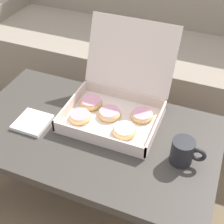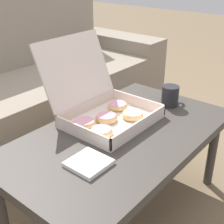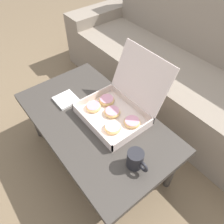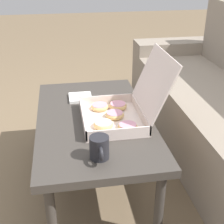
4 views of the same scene
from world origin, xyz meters
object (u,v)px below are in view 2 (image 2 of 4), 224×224
coffee_table (121,142)px  pastry_box (102,107)px  coffee_mug (170,96)px  couch (1,102)px

coffee_table → pastry_box: 0.18m
coffee_table → coffee_mug: coffee_mug is taller
pastry_box → coffee_table: bearing=-107.9°
couch → pastry_box: size_ratio=5.64×
coffee_table → pastry_box: bearing=72.1°
coffee_table → couch: bearing=90.0°
couch → coffee_table: couch is taller
coffee_table → pastry_box: pastry_box is taller
pastry_box → coffee_mug: pastry_box is taller
couch → pastry_box: bearing=-86.6°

